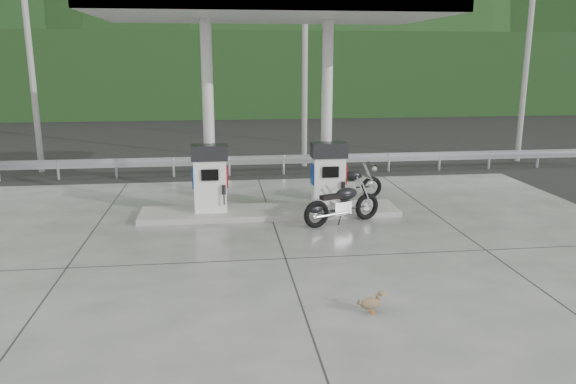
{
  "coord_description": "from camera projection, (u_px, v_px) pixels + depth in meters",
  "views": [
    {
      "loc": [
        -1.34,
        -12.22,
        4.19
      ],
      "look_at": [
        0.3,
        1.0,
        1.0
      ],
      "focal_mm": 35.0,
      "sensor_mm": 36.0,
      "label": 1
    }
  ],
  "objects": [
    {
      "name": "canopy_column_right",
      "position": [
        327.0,
        115.0,
        15.3
      ],
      "size": [
        0.3,
        0.3,
        5.0
      ],
      "primitive_type": "cylinder",
      "color": "silver",
      "rests_on": "pump_island"
    },
    {
      "name": "motorcycle_left",
      "position": [
        342.0,
        204.0,
        14.41
      ],
      "size": [
        2.21,
        1.4,
        1.0
      ],
      "primitive_type": null,
      "rotation": [
        0.0,
        0.0,
        0.38
      ],
      "color": "black",
      "rests_on": "forecourt_apron"
    },
    {
      "name": "road",
      "position": [
        251.0,
        158.0,
        24.03
      ],
      "size": [
        60.0,
        7.0,
        0.01
      ],
      "primitive_type": "cube",
      "color": "black",
      "rests_on": "ground"
    },
    {
      "name": "gas_pump_left",
      "position": [
        210.0,
        178.0,
        14.9
      ],
      "size": [
        0.95,
        0.55,
        1.8
      ],
      "primitive_type": null,
      "color": "white",
      "rests_on": "pump_island"
    },
    {
      "name": "guardrail",
      "position": [
        256.0,
        156.0,
        20.49
      ],
      "size": [
        26.0,
        0.16,
        1.42
      ],
      "primitive_type": null,
      "color": "#ACAFB4",
      "rests_on": "ground"
    },
    {
      "name": "canopy_column_left",
      "position": [
        208.0,
        117.0,
        14.92
      ],
      "size": [
        0.3,
        0.3,
        5.0
      ],
      "primitive_type": "cylinder",
      "color": "silver",
      "rests_on": "pump_island"
    },
    {
      "name": "gas_pump_right",
      "position": [
        329.0,
        175.0,
        15.29
      ],
      "size": [
        0.95,
        0.55,
        1.8
      ],
      "primitive_type": null,
      "color": "white",
      "rests_on": "pump_island"
    },
    {
      "name": "ground",
      "position": [
        280.0,
        244.0,
        12.93
      ],
      "size": [
        160.0,
        160.0,
        0.0
      ],
      "primitive_type": "plane",
      "color": "black",
      "rests_on": "ground"
    },
    {
      "name": "canopy_roof",
      "position": [
        269.0,
        10.0,
        14.09
      ],
      "size": [
        8.5,
        5.0,
        0.4
      ],
      "primitive_type": "cube",
      "color": "silver",
      "rests_on": "canopy_column_left"
    },
    {
      "name": "utility_pole_c",
      "position": [
        526.0,
        63.0,
        22.48
      ],
      "size": [
        0.22,
        0.22,
        8.0
      ],
      "primitive_type": "cylinder",
      "color": "gray",
      "rests_on": "ground"
    },
    {
      "name": "utility_pole_b",
      "position": [
        305.0,
        63.0,
        21.41
      ],
      "size": [
        0.22,
        0.22,
        8.0
      ],
      "primitive_type": "cylinder",
      "color": "gray",
      "rests_on": "ground"
    },
    {
      "name": "forecourt_apron",
      "position": [
        280.0,
        244.0,
        12.93
      ],
      "size": [
        18.0,
        14.0,
        0.02
      ],
      "primitive_type": "cube",
      "color": "#60605C",
      "rests_on": "ground"
    },
    {
      "name": "pump_island",
      "position": [
        270.0,
        212.0,
        15.32
      ],
      "size": [
        7.0,
        1.4,
        0.15
      ],
      "primitive_type": "cube",
      "color": "#99968E",
      "rests_on": "forecourt_apron"
    },
    {
      "name": "utility_pole_a",
      "position": [
        31.0,
        63.0,
        20.21
      ],
      "size": [
        0.22,
        0.22,
        8.0
      ],
      "primitive_type": "cylinder",
      "color": "gray",
      "rests_on": "ground"
    },
    {
      "name": "motorcycle_right",
      "position": [
        349.0,
        184.0,
        16.95
      ],
      "size": [
        2.02,
        0.81,
        0.93
      ],
      "primitive_type": null,
      "rotation": [
        0.0,
        0.0,
        0.1
      ],
      "color": "black",
      "rests_on": "forecourt_apron"
    },
    {
      "name": "duck",
      "position": [
        370.0,
        304.0,
        9.39
      ],
      "size": [
        0.47,
        0.18,
        0.33
      ],
      "primitive_type": null,
      "rotation": [
        0.0,
        0.0,
        0.13
      ],
      "color": "brown",
      "rests_on": "forecourt_apron"
    },
    {
      "name": "forested_hills",
      "position": [
        228.0,
        92.0,
        70.84
      ],
      "size": [
        100.0,
        40.0,
        140.0
      ],
      "primitive_type": null,
      "color": "black",
      "rests_on": "ground"
    },
    {
      "name": "tree_band",
      "position": [
        235.0,
        74.0,
        41.19
      ],
      "size": [
        80.0,
        6.0,
        6.0
      ],
      "primitive_type": "cube",
      "color": "black",
      "rests_on": "ground"
    }
  ]
}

